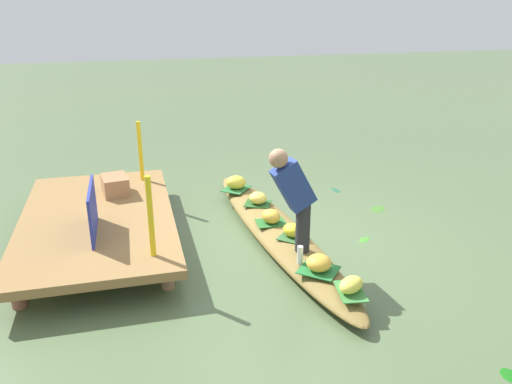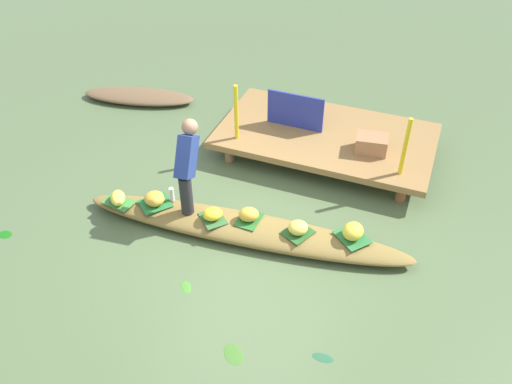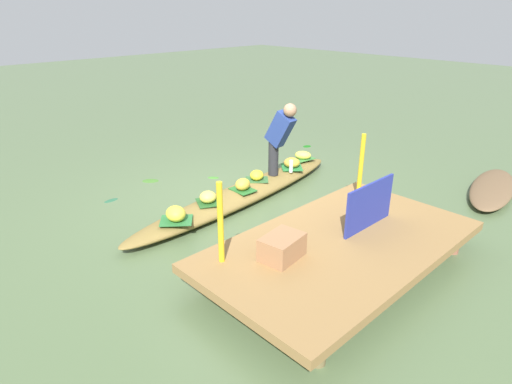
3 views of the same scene
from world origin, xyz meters
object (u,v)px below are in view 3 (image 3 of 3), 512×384
(banana_bunch_0, at_px, (257,175))
(market_banner, at_px, (369,205))
(banana_bunch_1, at_px, (243,184))
(produce_crate, at_px, (282,247))
(moored_boat, at_px, (492,188))
(banana_bunch_5, at_px, (292,163))
(water_bottle, at_px, (291,166))
(vendor_boat, at_px, (242,194))
(banana_bunch_2, at_px, (176,214))
(vendor_person, at_px, (280,135))
(banana_bunch_4, at_px, (208,197))
(banana_bunch_3, at_px, (303,155))

(banana_bunch_0, bearing_deg, market_banner, 81.14)
(banana_bunch_1, xyz_separation_m, produce_crate, (1.13, 1.85, 0.18))
(moored_boat, distance_m, market_banner, 3.07)
(banana_bunch_5, bearing_deg, market_banner, 62.27)
(water_bottle, height_order, produce_crate, produce_crate)
(moored_boat, bearing_deg, water_bottle, -63.61)
(vendor_boat, bearing_deg, water_bottle, 171.67)
(banana_bunch_2, relative_size, vendor_person, 0.24)
(banana_bunch_0, relative_size, water_bottle, 1.23)
(moored_boat, distance_m, banana_bunch_0, 3.71)
(banana_bunch_5, distance_m, water_bottle, 0.23)
(vendor_boat, distance_m, banana_bunch_5, 1.23)
(moored_boat, bearing_deg, banana_bunch_0, -57.18)
(banana_bunch_1, bearing_deg, banana_bunch_4, 0.02)
(moored_boat, xyz_separation_m, banana_bunch_0, (2.65, -2.59, 0.21))
(banana_bunch_5, relative_size, produce_crate, 0.62)
(banana_bunch_3, relative_size, water_bottle, 1.41)
(banana_bunch_0, relative_size, banana_bunch_1, 0.99)
(banana_bunch_2, bearing_deg, banana_bunch_3, -171.13)
(banana_bunch_2, height_order, banana_bunch_3, banana_bunch_2)
(banana_bunch_5, distance_m, vendor_person, 0.76)
(vendor_person, bearing_deg, banana_bunch_0, -19.22)
(vendor_boat, bearing_deg, produce_crate, 53.12)
(banana_bunch_2, height_order, market_banner, market_banner)
(banana_bunch_0, distance_m, water_bottle, 0.66)
(vendor_person, xyz_separation_m, market_banner, (0.71, 2.09, -0.27))
(vendor_boat, xyz_separation_m, produce_crate, (1.17, 1.92, 0.37))
(banana_bunch_5, height_order, water_bottle, water_bottle)
(water_bottle, bearing_deg, banana_bunch_5, -141.56)
(banana_bunch_4, distance_m, market_banner, 2.23)
(vendor_boat, relative_size, banana_bunch_3, 14.85)
(moored_boat, relative_size, banana_bunch_4, 8.11)
(moored_boat, distance_m, banana_bunch_3, 3.08)
(banana_bunch_4, bearing_deg, market_banner, 109.40)
(vendor_boat, height_order, banana_bunch_2, banana_bunch_2)
(vendor_boat, distance_m, banana_bunch_2, 1.36)
(banana_bunch_5, bearing_deg, banana_bunch_3, -161.86)
(banana_bunch_4, distance_m, banana_bunch_5, 1.91)
(banana_bunch_4, bearing_deg, vendor_boat, -174.59)
(banana_bunch_5, relative_size, market_banner, 0.31)
(vendor_person, bearing_deg, vendor_boat, -3.48)
(banana_bunch_5, distance_m, produce_crate, 3.12)
(banana_bunch_4, distance_m, vendor_person, 1.56)
(market_banner, distance_m, produce_crate, 1.25)
(vendor_boat, relative_size, water_bottle, 20.90)
(banana_bunch_3, bearing_deg, banana_bunch_5, 18.14)
(banana_bunch_0, distance_m, produce_crate, 2.54)
(banana_bunch_4, relative_size, vendor_person, 0.20)
(moored_boat, relative_size, banana_bunch_3, 6.87)
(banana_bunch_0, height_order, banana_bunch_5, banana_bunch_5)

